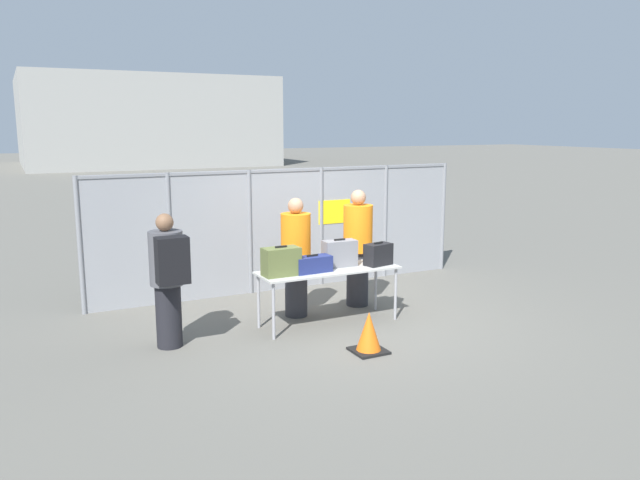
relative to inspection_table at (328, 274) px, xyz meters
The scene contains 13 objects.
ground_plane 0.75m from the inspection_table, ahead, with size 120.00×120.00×0.00m, color #605E56.
fence_section 2.01m from the inspection_table, 82.57° to the left, with size 6.44×0.07×1.99m.
inspection_table is the anchor object (origin of this frame).
suitcase_olive 0.75m from the inspection_table, behind, with size 0.48×0.27×0.39m.
suitcase_navy 0.33m from the inspection_table, 166.97° to the right, with size 0.52×0.25×0.24m.
suitcase_grey 0.34m from the inspection_table, 21.20° to the left, with size 0.47×0.23×0.39m.
suitcase_black 0.77m from the inspection_table, ahead, with size 0.42×0.29×0.32m.
traveler_hooded 2.16m from the inspection_table, behind, with size 0.41×0.63×1.65m.
security_worker_near 0.60m from the inspection_table, 114.69° to the left, with size 0.42×0.42×1.69m.
security_worker_far 1.02m from the inspection_table, 36.65° to the left, with size 0.43×0.43×1.75m.
utility_trailer 3.93m from the inspection_table, 78.66° to the left, with size 3.68×2.04×0.76m.
distant_hangar 37.92m from the inspection_table, 82.38° to the left, with size 15.58×13.06×5.78m.
traffic_cone 1.28m from the inspection_table, 93.55° to the right, with size 0.40×0.40×0.50m.
Camera 1 is at (-4.04, -7.22, 2.68)m, focal length 35.00 mm.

